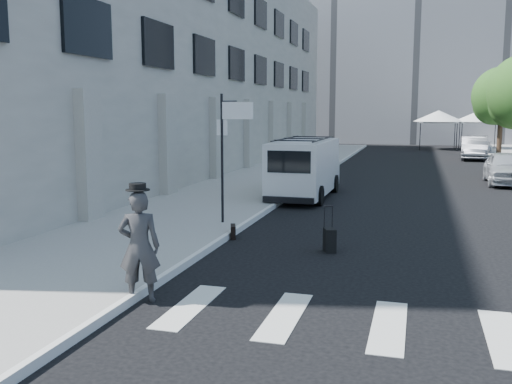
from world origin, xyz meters
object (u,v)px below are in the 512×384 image
Objects in this scene: suitcase at (330,240)px; cargo_van at (305,168)px; parked_car_c at (478,144)px; parked_car_a at (507,168)px; briefcase at (233,232)px; businessman at (139,247)px; parked_car_b at (474,148)px.

cargo_van is at bearing 82.70° from suitcase.
parked_car_a is at bearing -88.57° from parked_car_c.
suitcase is 0.25× the size of parked_car_a.
suitcase is 0.19× the size of cargo_van.
briefcase is 0.08× the size of cargo_van.
suitcase is at bearing -34.81° from briefcase.
businessman reaches higher than briefcase.
cargo_van is 9.85m from parked_car_a.
cargo_van is at bearing -112.86° from businessman.
parked_car_c is (8.70, 37.44, -0.29)m from businessman.
parked_car_c is (6.15, 33.15, 0.38)m from suitcase.
parked_car_b is 0.99× the size of parked_car_c.
parked_car_a is 0.94× the size of parked_car_b.
parked_car_b reaches higher than briefcase.
businessman is 4.32× the size of briefcase.
businessman is 38.44m from parked_car_c.
parked_car_a is (8.15, 13.40, 0.55)m from briefcase.
parked_car_a is at bearing 38.64° from cargo_van.
parked_car_b reaches higher than parked_car_a.
briefcase is at bearing -103.31° from parked_car_b.
cargo_van is (0.40, 7.34, 0.93)m from briefcase.
parked_car_a is at bearing -134.89° from businessman.
briefcase is 0.10× the size of parked_car_a.
businessman is at bearing -112.82° from parked_car_a.
businessman is 32.52m from parked_car_b.
suitcase is 0.23× the size of parked_car_c.
businessman is at bearing -100.00° from parked_car_c.
parked_car_a is at bearing -85.70° from parked_car_b.
businessman is 1.82× the size of suitcase.
businessman is at bearing -109.29° from briefcase.
suitcase reaches higher than briefcase.
parked_car_a is (8.15, 18.40, -0.23)m from businessman.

